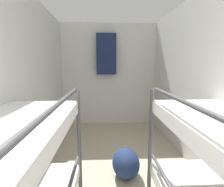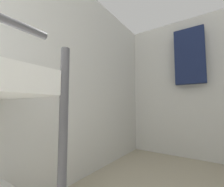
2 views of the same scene
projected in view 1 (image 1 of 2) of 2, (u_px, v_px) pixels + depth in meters
The scene contains 5 objects.
wall_left at pixel (6, 87), 1.77m from camera, with size 0.06×4.72×2.34m.
wall_right at pixel (219, 86), 1.87m from camera, with size 0.06×4.72×2.34m.
wall_back at pixel (109, 75), 4.12m from camera, with size 2.30×0.06×2.34m.
duffel_bag at pixel (126, 163), 2.21m from camera, with size 0.34×0.48×0.34m.
hanging_coat at pixel (106, 54), 3.90m from camera, with size 0.44×0.12×0.90m.
Camera 1 is at (-0.12, 0.49, 1.39)m, focal length 28.00 mm.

